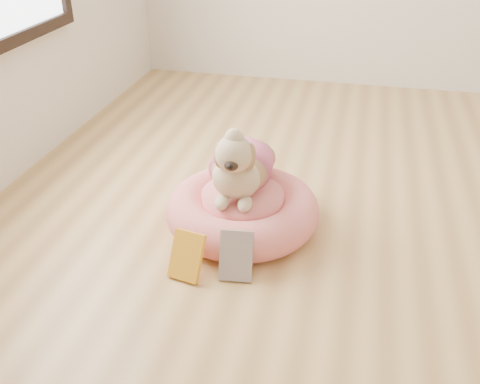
% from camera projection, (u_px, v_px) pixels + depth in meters
% --- Properties ---
extents(floor, '(4.50, 4.50, 0.00)m').
position_uv_depth(floor, '(423.00, 275.00, 2.09)').
color(floor, '#B5854B').
rests_on(floor, ground).
extents(pet_bed, '(0.67, 0.67, 0.17)m').
position_uv_depth(pet_bed, '(243.00, 210.00, 2.34)').
color(pet_bed, '#D9556B').
rests_on(pet_bed, floor).
extents(dog, '(0.35, 0.49, 0.35)m').
position_uv_depth(dog, '(240.00, 153.00, 2.23)').
color(dog, brown).
rests_on(dog, pet_bed).
extents(book_yellow, '(0.14, 0.13, 0.18)m').
position_uv_depth(book_yellow, '(187.00, 256.00, 2.05)').
color(book_yellow, '#FFF21A').
rests_on(book_yellow, floor).
extents(book_white, '(0.14, 0.11, 0.18)m').
position_uv_depth(book_white, '(236.00, 256.00, 2.04)').
color(book_white, white).
rests_on(book_white, floor).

